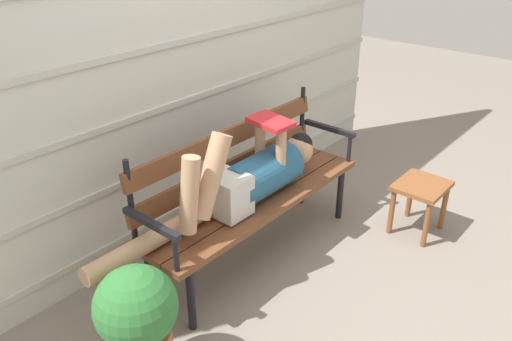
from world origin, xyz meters
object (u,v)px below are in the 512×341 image
object	(u,v)px
footstool	(420,194)
potted_plant	(138,323)
reclining_person	(247,178)
park_bench	(248,186)

from	to	relation	value
footstool	potted_plant	size ratio (longest dim) A/B	0.57
potted_plant	footstool	bearing A→B (deg)	-11.70
reclining_person	footstool	xyz separation A→B (m)	(1.00, -0.66, -0.30)
reclining_person	potted_plant	size ratio (longest dim) A/B	2.64
reclining_person	potted_plant	bearing A→B (deg)	-166.45
footstool	reclining_person	bearing A→B (deg)	146.39
park_bench	potted_plant	size ratio (longest dim) A/B	2.56
reclining_person	potted_plant	world-z (taller)	reclining_person
footstool	park_bench	bearing A→B (deg)	141.50
park_bench	reclining_person	world-z (taller)	reclining_person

